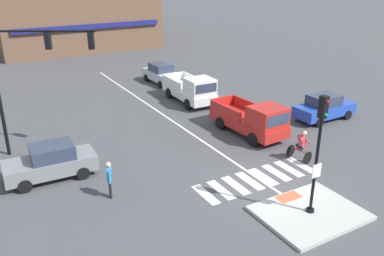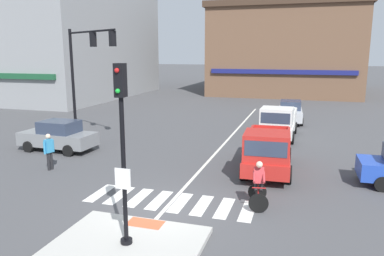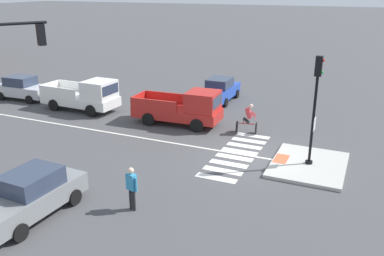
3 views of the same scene
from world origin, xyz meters
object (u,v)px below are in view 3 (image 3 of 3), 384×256
at_px(car_blue_cross_right, 220,90).
at_px(car_grey_cross_left, 31,195).
at_px(car_silver_eastbound_distant, 22,88).
at_px(pickup_truck_white_eastbound_far, 86,96).
at_px(signal_pole, 315,101).
at_px(pedestrian_at_curb_left, 132,185).
at_px(pickup_truck_red_eastbound_mid, 185,109).
at_px(cyclist, 248,118).

bearing_deg(car_blue_cross_right, car_grey_cross_left, 177.30).
height_order(car_silver_eastbound_distant, pickup_truck_white_eastbound_far, pickup_truck_white_eastbound_far).
xyz_separation_m(signal_pole, pedestrian_at_curb_left, (-6.44, 5.24, -2.06)).
xyz_separation_m(car_blue_cross_right, pickup_truck_red_eastbound_mid, (-5.66, 0.09, 0.17)).
bearing_deg(cyclist, pickup_truck_red_eastbound_mid, 91.09).
distance_m(car_grey_cross_left, cyclist, 12.13).
relative_size(car_silver_eastbound_distant, car_blue_cross_right, 1.01).
bearing_deg(car_grey_cross_left, signal_pole, -45.25).
distance_m(pickup_truck_red_eastbound_mid, pickup_truck_white_eastbound_far, 6.99).
height_order(car_grey_cross_left, pickup_truck_red_eastbound_mid, pickup_truck_red_eastbound_mid).
bearing_deg(pickup_truck_red_eastbound_mid, car_silver_eastbound_distant, 88.01).
height_order(signal_pole, pickup_truck_white_eastbound_far, signal_pole).
xyz_separation_m(car_grey_cross_left, cyclist, (11.27, -4.48, 0.06)).
xyz_separation_m(pickup_truck_red_eastbound_mid, cyclist, (0.07, -3.77, -0.11)).
relative_size(car_blue_cross_right, pickup_truck_white_eastbound_far, 0.80).
bearing_deg(cyclist, car_silver_eastbound_distant, 88.71).
relative_size(car_silver_eastbound_distant, cyclist, 2.48).
distance_m(car_silver_eastbound_distant, car_blue_cross_right, 14.00).
bearing_deg(car_grey_cross_left, cyclist, -21.69).
xyz_separation_m(car_silver_eastbound_distant, pedestrian_at_curb_left, (-9.89, -15.23, 0.17)).
height_order(car_silver_eastbound_distant, cyclist, cyclist).
xyz_separation_m(signal_pole, car_silver_eastbound_distant, (3.45, 20.47, -2.24)).
height_order(car_grey_cross_left, pickup_truck_white_eastbound_far, pickup_truck_white_eastbound_far).
distance_m(pickup_truck_white_eastbound_far, pedestrian_at_curb_left, 13.23).
height_order(signal_pole, car_grey_cross_left, signal_pole).
xyz_separation_m(pickup_truck_white_eastbound_far, cyclist, (0.11, -10.76, -0.11)).
height_order(car_grey_cross_left, car_silver_eastbound_distant, same).
relative_size(car_blue_cross_right, pedestrian_at_curb_left, 2.47).
bearing_deg(pedestrian_at_curb_left, car_blue_cross_right, 8.43).
bearing_deg(car_grey_cross_left, pickup_truck_white_eastbound_far, 29.35).
xyz_separation_m(car_silver_eastbound_distant, pickup_truck_red_eastbound_mid, (-0.45, -12.91, 0.17)).
relative_size(car_grey_cross_left, car_silver_eastbound_distant, 1.00).
relative_size(pickup_truck_red_eastbound_mid, pedestrian_at_curb_left, 3.11).
relative_size(signal_pole, car_grey_cross_left, 1.16).
height_order(car_blue_cross_right, pedestrian_at_curb_left, pedestrian_at_curb_left).
bearing_deg(signal_pole, cyclist, 50.93).
distance_m(car_silver_eastbound_distant, pickup_truck_white_eastbound_far, 5.94).
distance_m(car_blue_cross_right, pedestrian_at_curb_left, 15.27).
height_order(signal_pole, cyclist, signal_pole).
xyz_separation_m(car_silver_eastbound_distant, pickup_truck_white_eastbound_far, (-0.48, -5.92, 0.17)).
bearing_deg(cyclist, car_blue_cross_right, 33.42).
bearing_deg(signal_pole, car_blue_cross_right, 40.79).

